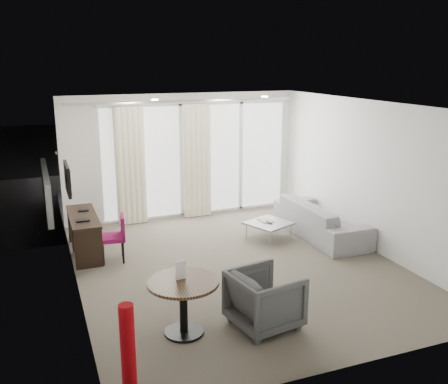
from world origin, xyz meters
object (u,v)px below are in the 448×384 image
object	(u,v)px
desk	(84,235)
round_table	(184,307)
coffee_table	(269,231)
desk_chair	(112,238)
sofa	(321,219)
rattan_chair_b	(216,172)
rattan_chair_a	(215,178)
red_lamp	(129,360)
tub_armchair	(265,299)

from	to	relation	value
desk	round_table	world-z (taller)	round_table
coffee_table	desk_chair	bearing A→B (deg)	-179.57
round_table	sofa	world-z (taller)	round_table
desk_chair	rattan_chair_b	distance (m)	5.09
round_table	rattan_chair_a	size ratio (longest dim) A/B	1.16
red_lamp	coffee_table	bearing A→B (deg)	49.13
round_table	tub_armchair	size ratio (longest dim) A/B	1.09
sofa	rattan_chair_b	size ratio (longest dim) A/B	2.59
red_lamp	rattan_chair_b	xyz separation A→B (m)	(3.70, 7.72, -0.12)
sofa	rattan_chair_b	world-z (taller)	rattan_chair_b
coffee_table	rattan_chair_a	bearing A→B (deg)	86.50
sofa	round_table	bearing A→B (deg)	125.54
desk	desk_chair	distance (m)	0.65
tub_armchair	rattan_chair_b	size ratio (longest dim) A/B	0.91
sofa	coffee_table	bearing A→B (deg)	78.88
desk_chair	rattan_chair_b	size ratio (longest dim) A/B	0.90
round_table	red_lamp	world-z (taller)	red_lamp
red_lamp	rattan_chair_a	world-z (taller)	red_lamp
tub_armchair	desk	bearing A→B (deg)	19.01
red_lamp	tub_armchair	bearing A→B (deg)	27.82
desk_chair	sofa	size ratio (longest dim) A/B	0.35
desk	coffee_table	world-z (taller)	desk
coffee_table	sofa	bearing A→B (deg)	-11.12
round_table	coffee_table	bearing A→B (deg)	47.37
rattan_chair_b	desk_chair	bearing A→B (deg)	-133.27
desk_chair	round_table	xyz separation A→B (m)	(0.45, -2.63, -0.05)
desk	round_table	bearing A→B (deg)	-74.86
rattan_chair_b	tub_armchair	bearing A→B (deg)	-108.51
desk_chair	tub_armchair	bearing A→B (deg)	-55.82
coffee_table	rattan_chair_b	world-z (taller)	rattan_chair_b
desk	round_table	xyz separation A→B (m)	(0.85, -3.14, 0.00)
coffee_table	sofa	xyz separation A→B (m)	(1.00, -0.20, 0.17)
desk	desk_chair	size ratio (longest dim) A/B	1.85
sofa	rattan_chair_a	distance (m)	3.79
sofa	tub_armchair	bearing A→B (deg)	137.34
red_lamp	rattan_chair_b	bearing A→B (deg)	64.42
round_table	coffee_table	distance (m)	3.61
desk_chair	round_table	world-z (taller)	desk_chair
coffee_table	rattan_chair_a	world-z (taller)	rattan_chair_a
desk	red_lamp	distance (m)	4.32
desk	sofa	distance (m)	4.34
rattan_chair_a	rattan_chair_b	distance (m)	0.41
desk	red_lamp	world-z (taller)	red_lamp
rattan_chair_a	sofa	bearing A→B (deg)	-98.98
tub_armchair	desk_chair	bearing A→B (deg)	17.09
round_table	tub_armchair	world-z (taller)	tub_armchair
desk_chair	rattan_chair_a	distance (m)	4.70
tub_armchair	coffee_table	xyz separation A→B (m)	(1.45, 2.85, -0.20)
desk_chair	rattan_chair_b	xyz separation A→B (m)	(3.27, 3.91, 0.04)
tub_armchair	rattan_chair_b	world-z (taller)	rattan_chair_b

